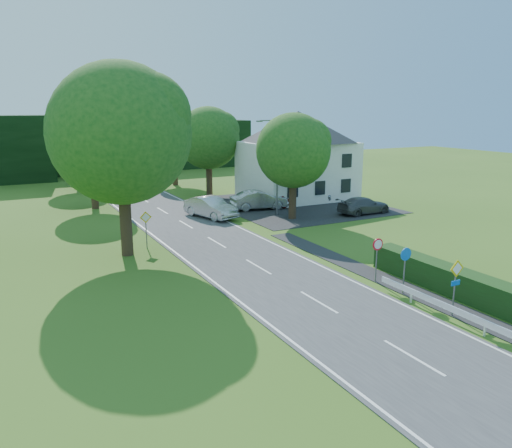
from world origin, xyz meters
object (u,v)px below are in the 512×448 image
streetlight (276,162)px  moving_car (211,207)px  parked_car_grey (364,205)px  parasol (271,193)px  parked_car_silver_a (259,200)px  parked_car_red (288,198)px  motorcycle (189,206)px  parked_car_silver_b (328,193)px

streetlight → moving_car: 6.60m
parked_car_grey → parasol: size_ratio=2.15×
parasol → parked_car_silver_a: bearing=-139.3°
streetlight → parasol: 6.12m
parked_car_red → parked_car_silver_a: 3.16m
motorcycle → parked_car_grey: 15.03m
motorcycle → parked_car_silver_a: bearing=-11.5°
streetlight → motorcycle: 8.40m
parasol → motorcycle: bearing=-176.2°
moving_car → parked_car_silver_a: moving_car is taller
parked_car_silver_a → parked_car_silver_b: (8.40, 1.25, -0.22)m
parked_car_red → parked_car_grey: (3.92, -6.10, -0.04)m
motorcycle → moving_car: bearing=-69.5°
parked_car_red → motorcycle: bearing=69.7°
parked_car_red → parked_car_grey: bearing=-160.4°
moving_car → parked_car_silver_b: moving_car is taller
parked_car_red → parked_car_silver_b: 5.35m
moving_car → parasol: size_ratio=2.28×
parked_car_grey → motorcycle: bearing=60.0°
streetlight → parasol: bearing=65.2°
parked_car_silver_b → moving_car: bearing=66.2°
streetlight → moving_car: (-5.36, 1.42, -3.57)m
moving_car → parked_car_grey: (12.25, -4.63, -0.15)m
streetlight → parked_car_red: size_ratio=1.82×
moving_car → parked_car_grey: bearing=-37.0°
parked_car_silver_a → streetlight: bearing=-167.7°
moving_car → parasol: parasol is taller
parked_car_silver_b → parasol: parasol is taller
parasol → parked_car_red: bearing=-64.1°
moving_car → parked_car_red: (8.34, 1.47, -0.10)m
parked_car_grey → parasol: parasol is taller
parked_car_silver_a → parked_car_silver_b: size_ratio=1.14×
parked_car_silver_b → parked_car_red: bearing=66.6°
streetlight → parked_car_grey: 8.46m
parked_car_silver_a → parasol: 3.05m
parked_car_grey → parked_car_silver_b: (1.34, 7.10, -0.09)m
parked_car_silver_b → parked_car_silver_a: bearing=64.4°
parked_car_red → moving_car: bearing=86.9°
streetlight → parked_car_red: 5.54m
parked_car_grey → moving_car: bearing=68.3°
streetlight → motorcycle: streetlight is taller
moving_car → parked_car_silver_b: bearing=-6.0°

